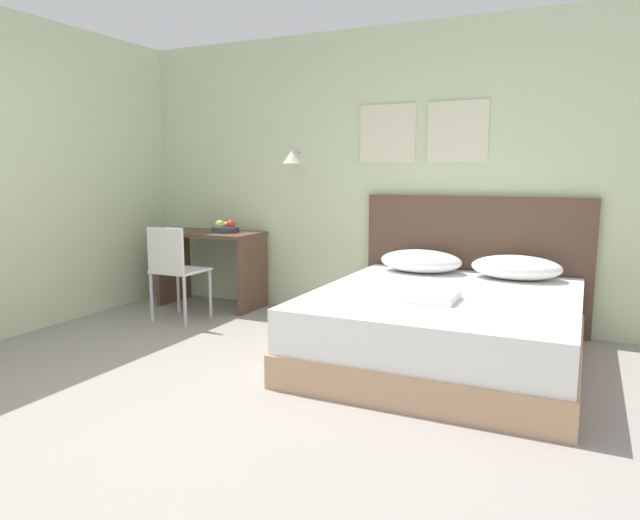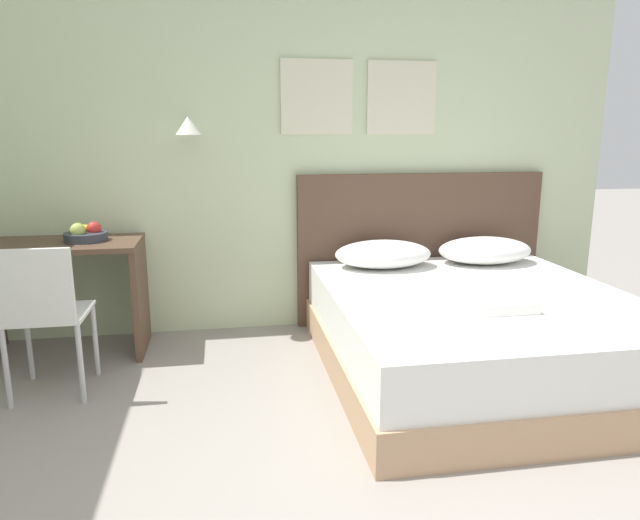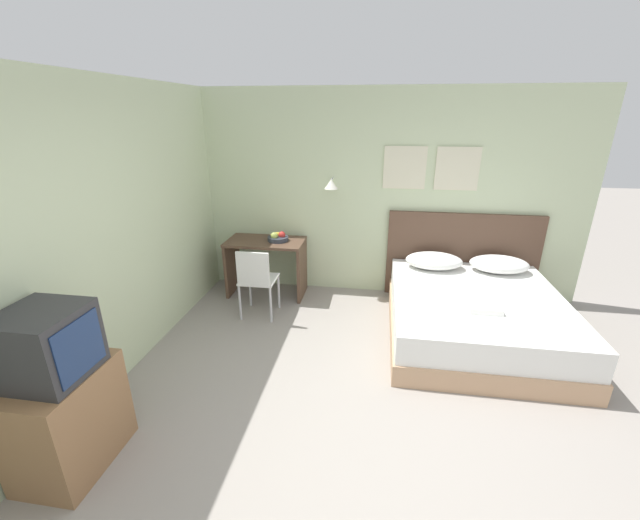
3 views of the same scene
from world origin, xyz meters
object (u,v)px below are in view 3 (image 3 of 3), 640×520
(headboard, at_px, (461,256))
(television, at_px, (46,344))
(folded_towel_near_foot, at_px, (483,305))
(desk, at_px, (266,258))
(fruit_bowl, at_px, (278,237))
(pillow_left, at_px, (434,261))
(desk_chair, at_px, (256,278))
(pillow_right, at_px, (499,264))
(bed, at_px, (475,316))
(tv_stand, at_px, (68,420))

(headboard, distance_m, television, 4.50)
(folded_towel_near_foot, height_order, television, television)
(desk, bearing_deg, fruit_bowl, 6.25)
(pillow_left, bearing_deg, television, -133.40)
(desk_chair, bearing_deg, pillow_left, 17.62)
(pillow_left, height_order, television, television)
(desk_chair, xyz_separation_m, television, (-0.65, -2.24, 0.45))
(pillow_left, distance_m, desk, 2.17)
(pillow_left, height_order, fruit_bowl, fruit_bowl)
(pillow_right, bearing_deg, fruit_bowl, 179.43)
(headboard, bearing_deg, pillow_right, -38.19)
(bed, relative_size, tv_stand, 2.73)
(folded_towel_near_foot, height_order, tv_stand, tv_stand)
(headboard, relative_size, desk, 1.90)
(desk_chair, bearing_deg, television, -106.14)
(folded_towel_near_foot, xyz_separation_m, television, (-3.11, -1.87, 0.43))
(headboard, distance_m, tv_stand, 4.49)
(pillow_right, distance_m, television, 4.58)
(headboard, xyz_separation_m, television, (-3.13, -3.21, 0.40))
(headboard, distance_m, desk_chair, 2.67)
(desk, bearing_deg, desk_chair, -83.66)
(pillow_right, xyz_separation_m, desk_chair, (-2.87, -0.67, -0.08))
(pillow_right, height_order, folded_towel_near_foot, pillow_right)
(bed, distance_m, pillow_left, 0.90)
(bed, relative_size, headboard, 1.05)
(desk, relative_size, television, 2.12)
(pillow_right, xyz_separation_m, fruit_bowl, (-2.78, 0.03, 0.20))
(headboard, xyz_separation_m, desk, (-2.56, -0.30, -0.06))
(folded_towel_near_foot, distance_m, television, 3.66)
(desk, relative_size, desk_chair, 1.16)
(pillow_right, relative_size, tv_stand, 0.94)
(bed, relative_size, pillow_right, 2.91)
(bed, height_order, pillow_left, pillow_left)
(pillow_right, distance_m, tv_stand, 4.57)
(pillow_right, distance_m, fruit_bowl, 2.79)
(fruit_bowl, distance_m, television, 3.03)
(bed, bearing_deg, television, -145.30)
(pillow_right, height_order, fruit_bowl, fruit_bowl)
(headboard, distance_m, pillow_left, 0.49)
(pillow_right, bearing_deg, pillow_left, 180.00)
(tv_stand, xyz_separation_m, television, (0.00, 0.00, 0.60))
(folded_towel_near_foot, relative_size, tv_stand, 0.44)
(desk_chair, height_order, tv_stand, desk_chair)
(pillow_left, xyz_separation_m, desk, (-2.17, 0.01, -0.09))
(bed, height_order, folded_towel_near_foot, folded_towel_near_foot)
(pillow_left, xyz_separation_m, desk_chair, (-2.10, -0.67, -0.08))
(television, bearing_deg, bed, 34.70)
(bed, xyz_separation_m, headboard, (0.00, 1.04, 0.32))
(headboard, bearing_deg, bed, -90.00)
(headboard, relative_size, television, 4.02)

